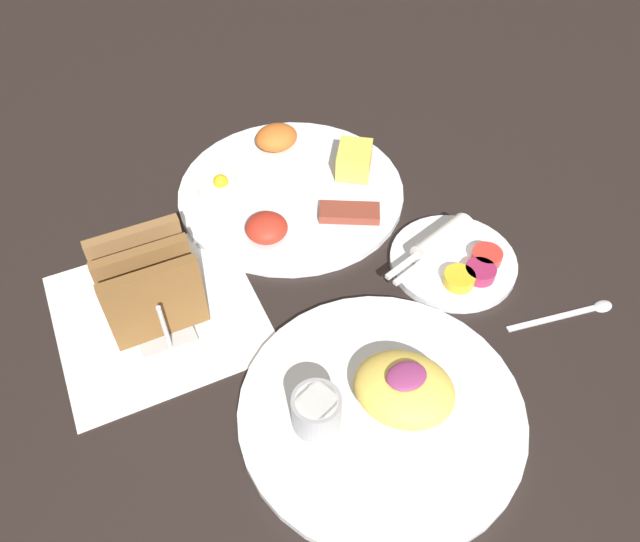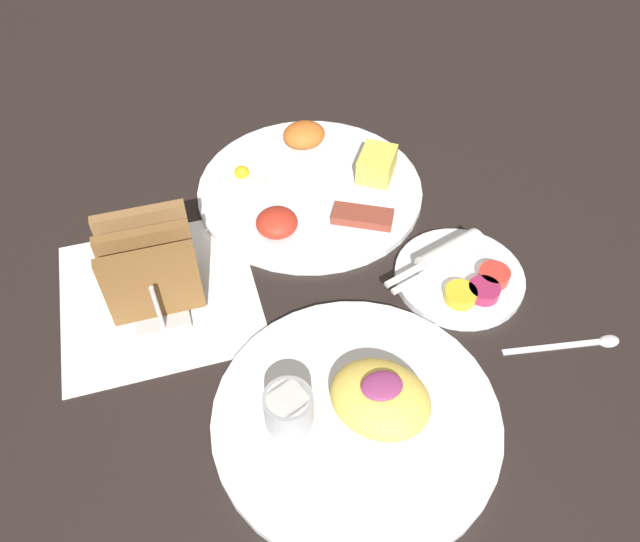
# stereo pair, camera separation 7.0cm
# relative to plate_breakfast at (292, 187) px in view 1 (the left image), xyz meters

# --- Properties ---
(ground_plane) EXTENTS (3.00, 3.00, 0.00)m
(ground_plane) POSITION_rel_plate_breakfast_xyz_m (-0.03, -0.21, -0.01)
(ground_plane) COLOR black
(napkin_flat) EXTENTS (0.22, 0.22, 0.00)m
(napkin_flat) POSITION_rel_plate_breakfast_xyz_m (-0.22, -0.13, -0.01)
(napkin_flat) COLOR white
(napkin_flat) RESTS_ON ground_plane
(plate_breakfast) EXTENTS (0.30, 0.30, 0.05)m
(plate_breakfast) POSITION_rel_plate_breakfast_xyz_m (0.00, 0.00, 0.00)
(plate_breakfast) COLOR white
(plate_breakfast) RESTS_ON ground_plane
(plate_condiments) EXTENTS (0.17, 0.15, 0.04)m
(plate_condiments) POSITION_rel_plate_breakfast_xyz_m (0.12, -0.20, 0.00)
(plate_condiments) COLOR white
(plate_condiments) RESTS_ON ground_plane
(plate_foreground) EXTENTS (0.28, 0.28, 0.06)m
(plate_foreground) POSITION_rel_plate_breakfast_xyz_m (-0.05, -0.34, 0.00)
(plate_foreground) COLOR white
(plate_foreground) RESTS_ON ground_plane
(toast_rack) EXTENTS (0.10, 0.12, 0.10)m
(toast_rack) POSITION_rel_plate_breakfast_xyz_m (-0.22, -0.13, 0.04)
(toast_rack) COLOR #B7B7BC
(toast_rack) RESTS_ON ground_plane
(teaspoon) EXTENTS (0.13, 0.03, 0.01)m
(teaspoon) POSITION_rel_plate_breakfast_xyz_m (0.21, -0.32, -0.01)
(teaspoon) COLOR silver
(teaspoon) RESTS_ON ground_plane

